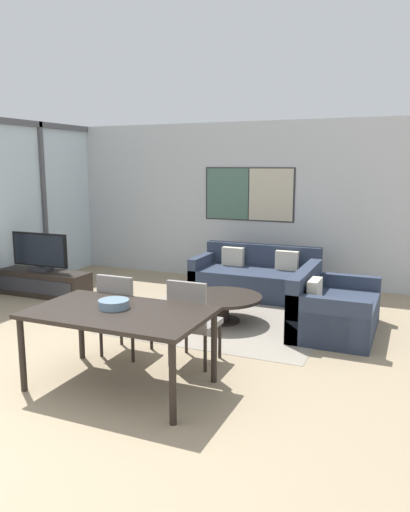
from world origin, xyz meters
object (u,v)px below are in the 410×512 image
Objects in this scene: tv_console at (41,283)px; sofa_main at (257,278)px; dining_table at (119,318)px; dining_chair_left at (122,311)px; sofa_side at (329,311)px; dining_chair_centre at (192,318)px; fruit_bowl at (114,303)px; coffee_table at (222,302)px; television at (40,252)px.

tv_console is 3.45m from sofa_main.
dining_chair_left is (-0.40, 0.67, -0.16)m from dining_table.
sofa_side is 1.57× the size of dining_chair_left.
dining_chair_left is 1.00× the size of dining_chair_centre.
fruit_bowl is at bearing -125.77° from dining_chair_centre.
coffee_table is (0.00, -1.53, 0.00)m from sofa_main.
sofa_main is at bearing 23.77° from television.
sofa_main is at bearing 86.12° from fruit_bowl.
television is 0.73× the size of sofa_side.
sofa_side is at bearing 7.31° from coffee_table.
dining_table reaches higher than coffee_table.
dining_chair_centre is at bearing 54.23° from fruit_bowl.
dining_chair_centre is at bearing -80.76° from coffee_table.
television is at bearing 141.83° from dining_table.
fruit_bowl is at bearing -93.88° from sofa_main.
tv_console is 1.81× the size of dining_chair_centre.
sofa_side reaches higher than tv_console.
television is 3.60× the size of fruit_bowl.
dining_chair_centre reaches higher than dining_table.
fruit_bowl is at bearing -38.35° from tv_console.
dining_chair_centre is 3.16× the size of fruit_bowl.
sofa_main is (3.16, 1.39, -0.43)m from television.
sofa_side is (1.37, -1.35, -0.00)m from sofa_main.
sofa_side is 0.86× the size of dining_table.
tv_console is at bearing 177.51° from coffee_table.
television is 1.14× the size of dining_chair_centre.
sofa_side reaches higher than dining_table.
coffee_table is 0.64× the size of dining_table.
dining_table is (2.99, -2.35, 0.47)m from tv_console.
sofa_main reaches higher than coffee_table.
television is 3.48m from sofa_main.
sofa_main is at bearing 79.58° from dining_chair_left.
sofa_main is 1.93m from sofa_side.
television reaches higher than dining_chair_left.
dining_chair_left is 0.75m from fruit_bowl.
dining_chair_left reaches higher than sofa_main.
tv_console is 3.75m from fruit_bowl.
tv_console is at bearing 154.54° from dining_chair_centre.
fruit_bowl is at bearing -38.36° from television.
television is 1.14× the size of dining_chair_left.
television is 3.81m from dining_table.
sofa_side is 2.02m from dining_chair_centre.
dining_table is 0.85m from dining_chair_centre.
tv_console is 4.53m from sofa_side.
sofa_side is 1.39m from coffee_table.
television is 4.55m from sofa_side.
sofa_main is 3.77m from dining_table.
television is at bearing -156.23° from sofa_main.
dining_table is 1.81× the size of dining_chair_centre.
fruit_bowl is at bearing 148.42° from dining_table.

